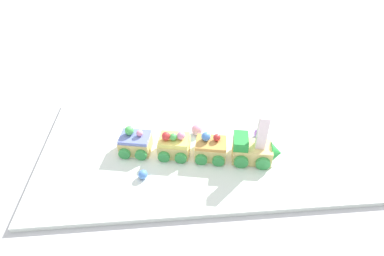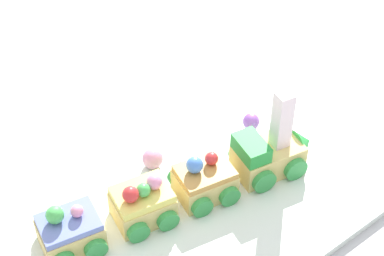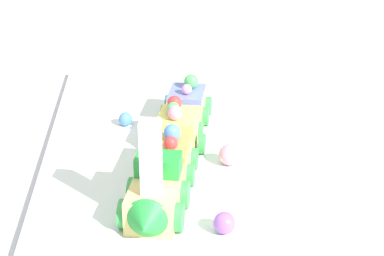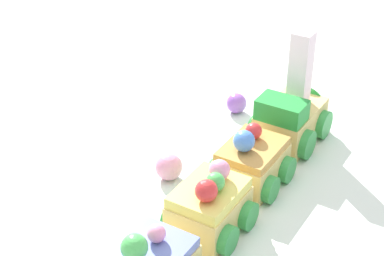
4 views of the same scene
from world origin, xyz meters
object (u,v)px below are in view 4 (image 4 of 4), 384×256
Objects in this scene: cake_car_lemon at (209,207)px; gumball_pink at (169,167)px; gumball_purple at (236,103)px; cake_car_caramel at (251,163)px; cake_train_locomotive at (294,113)px.

gumball_pink is (0.06, 0.06, -0.01)m from cake_car_lemon.
cake_car_caramel is at bearing -156.97° from gumball_purple.
cake_car_lemon is (-0.08, 0.02, 0.00)m from cake_car_caramel.
cake_car_lemon is 0.09m from gumball_pink.
cake_train_locomotive is at bearing 0.13° from cake_car_lemon.
gumball_purple is at bearing 21.49° from cake_car_lemon.
gumball_purple is (0.13, 0.06, -0.01)m from cake_car_caramel.
gumball_purple is (0.22, 0.04, -0.01)m from cake_car_lemon.
gumball_pink is at bearing 117.66° from cake_car_caramel.
cake_car_lemon is at bearing -169.47° from gumball_purple.
gumball_purple is 0.16m from gumball_pink.
gumball_purple is at bearing 79.06° from cake_train_locomotive.
gumball_pink is at bearing 57.91° from cake_car_lemon.
gumball_pink is at bearing 170.97° from gumball_purple.
cake_car_caramel is at bearing -73.31° from gumball_pink.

